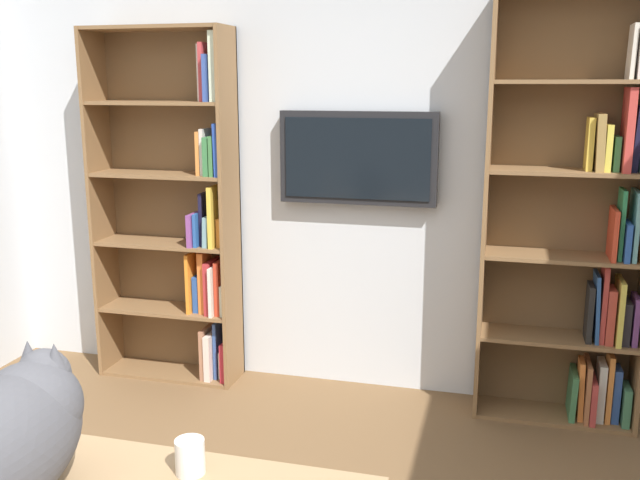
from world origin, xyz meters
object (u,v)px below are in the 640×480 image
(bookshelf_left, at_px, (586,227))
(cat, at_px, (6,436))
(wall_mounted_tv, at_px, (358,158))
(coffee_mug, at_px, (190,457))
(bookshelf_right, at_px, (182,216))

(bookshelf_left, relative_size, cat, 3.11)
(wall_mounted_tv, relative_size, coffee_mug, 9.12)
(bookshelf_right, xyz_separation_m, wall_mounted_tv, (-1.03, -0.08, 0.36))
(bookshelf_left, xyz_separation_m, cat, (1.55, 2.38, -0.13))
(coffee_mug, bearing_deg, bookshelf_right, -64.13)
(bookshelf_left, bearing_deg, bookshelf_right, -0.07)
(bookshelf_left, height_order, coffee_mug, bookshelf_left)
(bookshelf_left, xyz_separation_m, wall_mounted_tv, (1.20, -0.08, 0.31))
(bookshelf_left, height_order, wall_mounted_tv, bookshelf_left)
(bookshelf_right, xyz_separation_m, coffee_mug, (-1.04, 2.15, -0.22))
(bookshelf_left, distance_m, wall_mounted_tv, 1.24)
(wall_mounted_tv, height_order, coffee_mug, wall_mounted_tv)
(bookshelf_left, bearing_deg, coffee_mug, 61.07)
(bookshelf_right, bearing_deg, cat, 105.71)
(coffee_mug, bearing_deg, wall_mounted_tv, -89.67)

